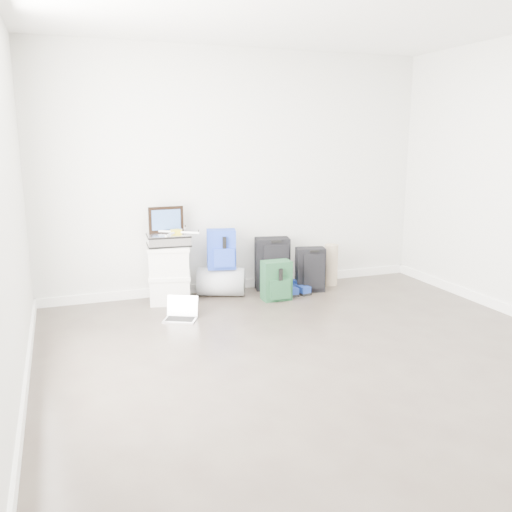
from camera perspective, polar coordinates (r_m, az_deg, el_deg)
name	(u,v)px	position (r m, az deg, el deg)	size (l,w,h in m)	color
ground	(342,373)	(4.25, 9.09, -12.02)	(5.00, 5.00, 0.00)	#382E29
room_envelope	(350,141)	(3.89, 9.84, 11.88)	(4.52, 5.02, 2.71)	silver
boxes_stack	(170,274)	(5.86, -9.07, -1.90)	(0.50, 0.44, 0.62)	silver
briefcase	(169,240)	(5.78, -9.20, 1.68)	(0.44, 0.32, 0.13)	#B2B2B7
painting	(166,220)	(5.84, -9.45, 3.80)	(0.37, 0.04, 0.28)	black
drone	(176,232)	(5.76, -8.41, 2.54)	(0.44, 0.44, 0.05)	gold
duffel_bag	(221,282)	(6.08, -3.68, -2.71)	(0.32, 0.32, 0.52)	gray
blue_backpack	(222,250)	(5.97, -3.65, 0.64)	(0.34, 0.28, 0.43)	#1A49AA
large_suitcase	(272,264)	(6.31, 1.74, -0.80)	(0.43, 0.32, 0.60)	black
green_backpack	(277,281)	(5.90, 2.19, -2.68)	(0.31, 0.23, 0.43)	#14371D
carry_on	(310,270)	(6.25, 5.76, -1.43)	(0.36, 0.27, 0.51)	black
shoes	(294,289)	(6.19, 4.07, -3.52)	(0.28, 0.31, 0.10)	black
rolled_rug	(331,265)	(6.55, 7.90, -0.93)	(0.16, 0.16, 0.49)	tan
laptop	(181,314)	(5.38, -7.88, -6.04)	(0.37, 0.34, 0.22)	silver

